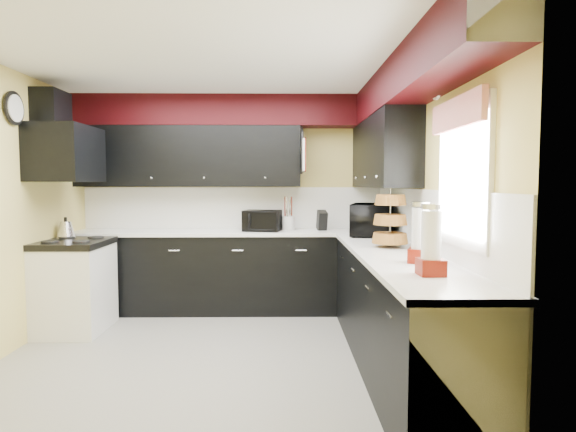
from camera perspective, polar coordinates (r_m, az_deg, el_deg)
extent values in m
plane|color=gray|center=(4.37, -8.75, -16.11)|extent=(3.60, 3.60, 0.00)
cube|color=#E0C666|center=(5.90, -6.45, 1.56)|extent=(3.60, 0.06, 2.50)
cube|color=#E0C666|center=(4.25, 15.87, 0.49)|extent=(0.06, 3.60, 2.50)
cube|color=white|center=(4.23, -9.13, 17.66)|extent=(3.60, 3.60, 0.06)
cube|color=black|center=(5.69, -6.68, -6.65)|extent=(3.60, 0.60, 0.90)
cube|color=black|center=(4.01, 12.70, -11.25)|extent=(0.60, 3.00, 0.90)
cube|color=white|center=(5.62, -6.72, -1.93)|extent=(3.62, 0.64, 0.04)
cube|color=white|center=(3.92, 12.81, -4.60)|extent=(0.64, 3.02, 0.04)
cube|color=white|center=(5.89, -6.45, 0.97)|extent=(3.60, 0.02, 0.50)
cube|color=white|center=(4.25, 15.72, -0.32)|extent=(0.02, 3.60, 0.50)
cube|color=black|center=(5.80, -11.62, 6.90)|extent=(2.60, 0.35, 0.70)
cube|color=black|center=(5.08, 11.15, 7.33)|extent=(0.35, 1.80, 0.70)
cube|color=black|center=(5.77, -6.71, 12.20)|extent=(3.60, 0.36, 0.35)
cube|color=black|center=(4.10, 14.41, 15.50)|extent=(0.36, 3.24, 0.35)
cube|color=white|center=(5.35, -23.90, -7.86)|extent=(0.60, 0.75, 0.86)
cube|color=black|center=(5.28, -24.04, -2.97)|extent=(0.62, 0.77, 0.06)
cube|color=black|center=(5.27, -24.82, 6.69)|extent=(0.50, 0.78, 0.55)
cube|color=black|center=(5.37, -26.24, 11.10)|extent=(0.24, 0.40, 0.40)
cube|color=red|center=(3.39, 19.36, 11.42)|extent=(0.04, 0.88, 0.20)
cube|color=white|center=(5.38, 1.87, 7.21)|extent=(0.03, 0.26, 0.35)
imported|color=black|center=(5.53, -3.11, -0.56)|extent=(0.47, 0.42, 0.24)
imported|color=black|center=(5.14, 9.92, -0.43)|extent=(0.55, 0.69, 0.33)
cylinder|color=silver|center=(5.63, 0.04, -0.85)|extent=(0.18, 0.18, 0.16)
cube|color=black|center=(5.63, 4.04, -0.56)|extent=(0.12, 0.16, 0.22)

